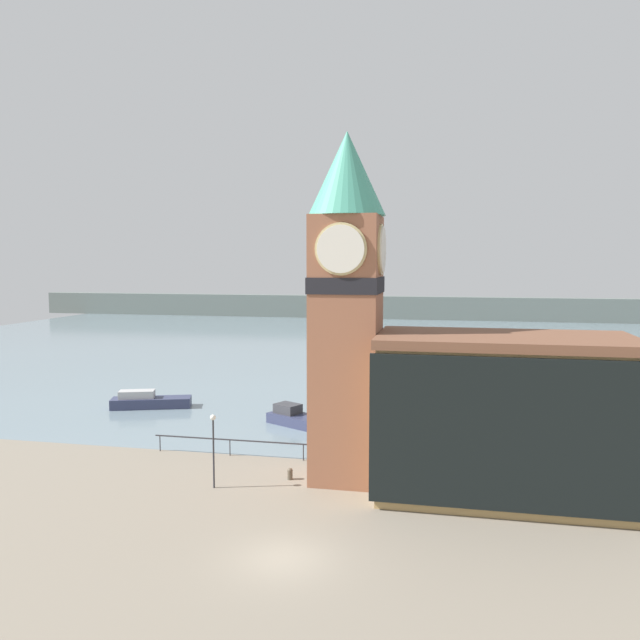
# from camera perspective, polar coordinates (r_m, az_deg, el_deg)

# --- Properties ---
(ground_plane) EXTENTS (160.00, 160.00, 0.00)m
(ground_plane) POSITION_cam_1_polar(r_m,az_deg,el_deg) (28.37, -3.34, -20.93)
(ground_plane) COLOR gray
(water) EXTENTS (160.00, 120.00, 0.00)m
(water) POSITION_cam_1_polar(r_m,az_deg,el_deg) (98.75, 7.80, -2.01)
(water) COLOR gray
(water) RESTS_ON ground_plane
(far_shoreline) EXTENTS (180.00, 3.00, 5.00)m
(far_shoreline) POSITION_cam_1_polar(r_m,az_deg,el_deg) (138.25, 8.98, 1.10)
(far_shoreline) COLOR slate
(far_shoreline) RESTS_ON water
(pier_railing) EXTENTS (10.41, 0.08, 1.09)m
(pier_railing) POSITION_cam_1_polar(r_m,az_deg,el_deg) (41.58, -8.25, -10.92)
(pier_railing) COLOR #333338
(pier_railing) RESTS_ON ground_plane
(clock_tower) EXTENTS (4.33, 4.33, 19.75)m
(clock_tower) POSITION_cam_1_polar(r_m,az_deg,el_deg) (35.24, 2.45, 1.95)
(clock_tower) COLOR #935B42
(clock_tower) RESTS_ON ground_plane
(pier_building) EXTENTS (13.46, 7.26, 8.68)m
(pier_building) POSITION_cam_1_polar(r_m,az_deg,el_deg) (35.00, 16.39, -8.42)
(pier_building) COLOR tan
(pier_building) RESTS_ON ground_plane
(boat_near) EXTENTS (4.72, 3.84, 1.51)m
(boat_near) POSITION_cam_1_polar(r_m,az_deg,el_deg) (48.93, -2.45, -8.86)
(boat_near) COLOR #333856
(boat_near) RESTS_ON water
(boat_far) EXTENTS (6.94, 3.88, 1.53)m
(boat_far) POSITION_cam_1_polar(r_m,az_deg,el_deg) (56.21, -15.40, -7.15)
(boat_far) COLOR #333856
(boat_far) RESTS_ON water
(mooring_bollard_near) EXTENTS (0.32, 0.32, 0.68)m
(mooring_bollard_near) POSITION_cam_1_polar(r_m,az_deg,el_deg) (37.16, -2.76, -13.82)
(mooring_bollard_near) COLOR brown
(mooring_bollard_near) RESTS_ON ground_plane
(lamp_post) EXTENTS (0.32, 0.32, 4.16)m
(lamp_post) POSITION_cam_1_polar(r_m,az_deg,el_deg) (35.56, -9.73, -10.51)
(lamp_post) COLOR #2D2D33
(lamp_post) RESTS_ON ground_plane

